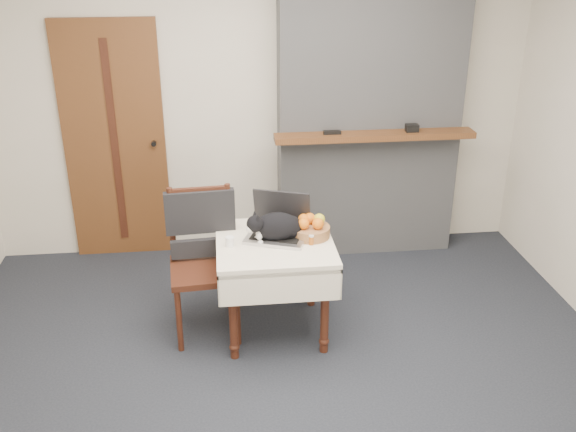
% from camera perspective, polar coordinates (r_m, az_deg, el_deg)
% --- Properties ---
extents(ground, '(4.50, 4.50, 0.00)m').
position_cam_1_polar(ground, '(4.16, -0.23, -14.65)').
color(ground, black).
rests_on(ground, ground).
extents(room_shell, '(4.52, 4.01, 2.61)m').
position_cam_1_polar(room_shell, '(3.80, -1.05, 11.32)').
color(room_shell, beige).
rests_on(room_shell, ground).
extents(door, '(0.82, 0.10, 2.00)m').
position_cam_1_polar(door, '(5.51, -15.12, 6.28)').
color(door, brown).
rests_on(door, ground).
extents(chimney, '(1.62, 0.48, 2.60)m').
position_cam_1_polar(chimney, '(5.39, 7.26, 9.82)').
color(chimney, gray).
rests_on(chimney, ground).
extents(side_table, '(0.78, 0.78, 0.70)m').
position_cam_1_polar(side_table, '(4.35, -1.19, -3.56)').
color(side_table, '#3E1711').
rests_on(side_table, ground).
extents(laptop, '(0.49, 0.45, 0.29)m').
position_cam_1_polar(laptop, '(4.35, -0.85, -0.83)').
color(laptop, '#B7B7BC').
rests_on(laptop, side_table).
extents(cat, '(0.47, 0.25, 0.22)m').
position_cam_1_polar(cat, '(4.27, -0.87, -0.97)').
color(cat, black).
rests_on(cat, side_table).
extents(cream_jar, '(0.06, 0.06, 0.07)m').
position_cam_1_polar(cream_jar, '(4.23, -5.19, -2.29)').
color(cream_jar, white).
rests_on(cream_jar, side_table).
extents(pill_bottle, '(0.04, 0.04, 0.07)m').
position_cam_1_polar(pill_bottle, '(4.23, 2.08, -2.08)').
color(pill_bottle, '#A55014').
rests_on(pill_bottle, side_table).
extents(fruit_basket, '(0.26, 0.26, 0.15)m').
position_cam_1_polar(fruit_basket, '(4.34, 2.03, -1.08)').
color(fruit_basket, '#A27341').
rests_on(fruit_basket, side_table).
extents(desk_clutter, '(0.12, 0.06, 0.01)m').
position_cam_1_polar(desk_clutter, '(4.34, 1.07, -1.90)').
color(desk_clutter, black).
rests_on(desk_clutter, side_table).
extents(chair, '(0.50, 0.49, 1.03)m').
position_cam_1_polar(chair, '(4.43, -7.64, -2.26)').
color(chair, '#3E1711').
rests_on(chair, ground).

